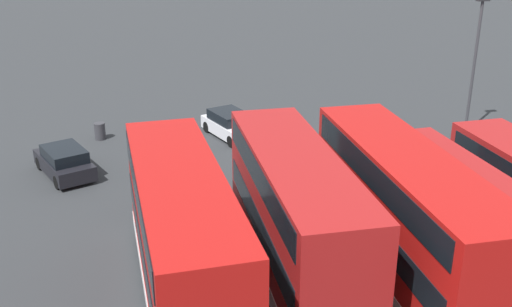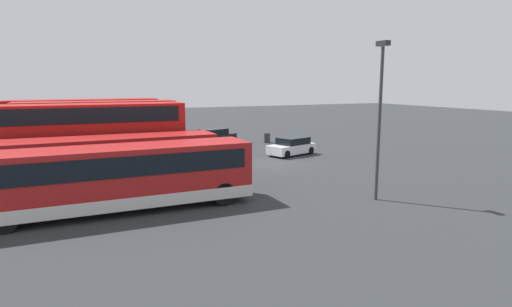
# 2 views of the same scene
# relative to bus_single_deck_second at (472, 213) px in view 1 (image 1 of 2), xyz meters

# --- Properties ---
(ground_plane) EXTENTS (140.00, 140.00, 0.00)m
(ground_plane) POSITION_rel_bus_single_deck_second_xyz_m (3.45, -11.31, -1.62)
(ground_plane) COLOR #2D3033
(bus_single_deck_second) EXTENTS (2.69, 11.16, 2.95)m
(bus_single_deck_second) POSITION_rel_bus_single_deck_second_xyz_m (0.00, 0.00, 0.00)
(bus_single_deck_second) COLOR #A51919
(bus_single_deck_second) RESTS_ON ground
(bus_double_decker_third) EXTENTS (2.93, 11.18, 4.55)m
(bus_double_decker_third) POSITION_rel_bus_single_deck_second_xyz_m (3.23, 0.90, 0.83)
(bus_double_decker_third) COLOR #B71411
(bus_double_decker_third) RESTS_ON ground
(bus_double_decker_fourth) EXTENTS (2.98, 10.25, 4.55)m
(bus_double_decker_fourth) POSITION_rel_bus_single_deck_second_xyz_m (6.80, 0.07, 0.82)
(bus_double_decker_fourth) COLOR #A51919
(bus_double_decker_fourth) RESTS_ON ground
(bus_double_decker_fifth) EXTENTS (2.74, 10.57, 4.55)m
(bus_double_decker_fifth) POSITION_rel_bus_single_deck_second_xyz_m (10.64, 0.68, 0.82)
(bus_double_decker_fifth) COLOR #B71411
(bus_double_decker_fifth) RESTS_ON ground
(car_hatchback_silver) EXTENTS (2.94, 4.38, 1.43)m
(car_hatchback_silver) POSITION_rel_bus_single_deck_second_xyz_m (6.01, -14.44, -0.92)
(car_hatchback_silver) COLOR silver
(car_hatchback_silver) RESTS_ON ground
(car_small_green) EXTENTS (3.10, 4.36, 1.43)m
(car_small_green) POSITION_rel_bus_single_deck_second_xyz_m (14.87, -11.02, -0.92)
(car_small_green) COLOR black
(car_small_green) RESTS_ON ground
(lamp_post_tall) EXTENTS (0.70, 0.30, 7.70)m
(lamp_post_tall) POSITION_rel_bus_single_deck_second_xyz_m (-7.21, -11.71, 2.91)
(lamp_post_tall) COLOR #38383D
(lamp_post_tall) RESTS_ON ground
(waste_bin_yellow) EXTENTS (0.60, 0.60, 0.95)m
(waste_bin_yellow) POSITION_rel_bus_single_deck_second_xyz_m (13.20, -15.77, -1.15)
(waste_bin_yellow) COLOR #333338
(waste_bin_yellow) RESTS_ON ground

